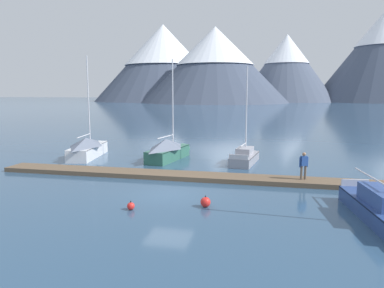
# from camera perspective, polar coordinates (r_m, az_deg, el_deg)

# --- Properties ---
(ground_plane) EXTENTS (700.00, 700.00, 0.00)m
(ground_plane) POSITION_cam_1_polar(r_m,az_deg,el_deg) (20.11, -3.74, -8.05)
(ground_plane) COLOR #2D4C6B
(mountain_west_summit) EXTENTS (87.21, 87.21, 48.01)m
(mountain_west_summit) POSITION_cam_1_polar(r_m,az_deg,el_deg) (235.57, -4.58, 13.04)
(mountain_west_summit) COLOR #424C60
(mountain_west_summit) RESTS_ON ground
(mountain_central_massif) EXTENTS (79.63, 79.63, 40.56)m
(mountain_central_massif) POSITION_cam_1_polar(r_m,az_deg,el_deg) (199.94, 3.65, 12.74)
(mountain_central_massif) COLOR #424C60
(mountain_central_massif) RESTS_ON ground
(mountain_shoulder_ridge) EXTENTS (58.22, 58.22, 39.73)m
(mountain_shoulder_ridge) POSITION_cam_1_polar(r_m,az_deg,el_deg) (227.05, 14.73, 11.77)
(mountain_shoulder_ridge) COLOR #4C566B
(mountain_shoulder_ridge) RESTS_ON ground
(mountain_east_summit) EXTENTS (78.85, 78.85, 53.05)m
(mountain_east_summit) POSITION_cam_1_polar(r_m,az_deg,el_deg) (244.19, 28.10, 12.41)
(mountain_east_summit) COLOR #424C60
(mountain_east_summit) RESTS_ON ground
(dock) EXTENTS (26.12, 2.11, 0.30)m
(dock) POSITION_cam_1_polar(r_m,az_deg,el_deg) (23.81, -1.05, -5.09)
(dock) COLOR brown
(dock) RESTS_ON ground
(sailboat_nearest_berth) EXTENTS (2.85, 7.09, 8.73)m
(sailboat_nearest_berth) POSITION_cam_1_polar(r_m,az_deg,el_deg) (32.80, -16.06, -0.49)
(sailboat_nearest_berth) COLOR white
(sailboat_nearest_berth) RESTS_ON ground
(sailboat_second_berth) EXTENTS (2.68, 6.66, 8.36)m
(sailboat_second_berth) POSITION_cam_1_polar(r_m,az_deg,el_deg) (30.34, -3.64, -0.84)
(sailboat_second_berth) COLOR #336B56
(sailboat_second_berth) RESTS_ON ground
(sailboat_mid_dock_port) EXTENTS (2.21, 5.97, 7.67)m
(sailboat_mid_dock_port) POSITION_cam_1_polar(r_m,az_deg,el_deg) (29.45, 8.52, -1.91)
(sailboat_mid_dock_port) COLOR #93939E
(sailboat_mid_dock_port) RESTS_ON ground
(sailboat_mid_dock_starboard) EXTENTS (2.42, 7.65, 6.75)m
(sailboat_mid_dock_starboard) POSITION_cam_1_polar(r_m,az_deg,el_deg) (17.66, 28.21, -9.53)
(sailboat_mid_dock_starboard) COLOR navy
(sailboat_mid_dock_starboard) RESTS_ON ground
(person_on_dock) EXTENTS (0.55, 0.36, 1.69)m
(person_on_dock) POSITION_cam_1_polar(r_m,az_deg,el_deg) (23.08, 17.29, -3.07)
(person_on_dock) COLOR brown
(person_on_dock) RESTS_ON dock
(mooring_buoy_channel_marker) EXTENTS (0.51, 0.51, 0.59)m
(mooring_buoy_channel_marker) POSITION_cam_1_polar(r_m,az_deg,el_deg) (17.97, 2.15, -9.18)
(mooring_buoy_channel_marker) COLOR red
(mooring_buoy_channel_marker) RESTS_ON ground
(mooring_buoy_inner_mooring) EXTENTS (0.37, 0.37, 0.45)m
(mooring_buoy_inner_mooring) POSITION_cam_1_polar(r_m,az_deg,el_deg) (17.82, -9.67, -9.67)
(mooring_buoy_inner_mooring) COLOR red
(mooring_buoy_inner_mooring) RESTS_ON ground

